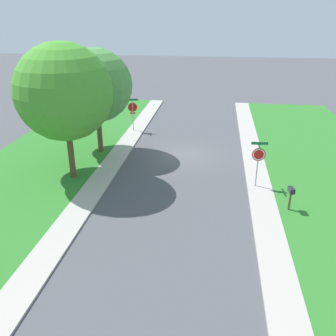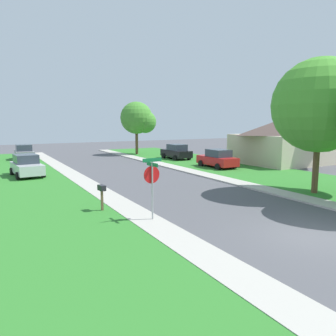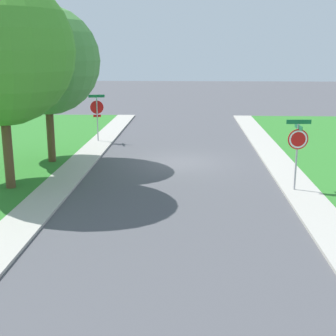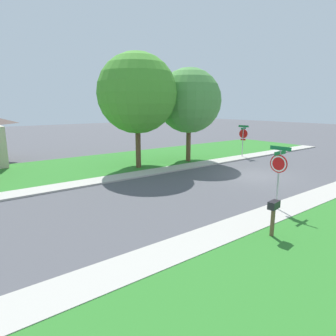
% 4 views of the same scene
% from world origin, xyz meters
% --- Properties ---
extents(ground_plane, '(120.00, 120.00, 0.00)m').
position_xyz_m(ground_plane, '(0.00, 0.00, 0.00)').
color(ground_plane, '#4C4C51').
extents(sidewalk_east, '(1.40, 56.00, 0.10)m').
position_xyz_m(sidewalk_east, '(4.70, 12.00, 0.05)').
color(sidewalk_east, '#ADA89E').
rests_on(sidewalk_east, ground).
extents(sidewalk_west, '(1.40, 56.00, 0.10)m').
position_xyz_m(sidewalk_west, '(-4.70, 12.00, 0.05)').
color(sidewalk_west, '#ADA89E').
rests_on(sidewalk_west, ground).
extents(stop_sign_near_corner, '(0.90, 0.90, 2.77)m').
position_xyz_m(stop_sign_near_corner, '(4.88, -4.82, 1.88)').
color(stop_sign_near_corner, '#9E9EA3').
rests_on(stop_sign_near_corner, ground).
extents(stop_sign_far_corner, '(0.92, 0.92, 2.77)m').
position_xyz_m(stop_sign_far_corner, '(-4.46, 4.64, 1.89)').
color(stop_sign_far_corner, '#9E9EA3').
rests_on(stop_sign_far_corner, ground).
extents(tree_sidewalk_mid, '(5.86, 5.45, 7.96)m').
position_xyz_m(tree_sidewalk_mid, '(6.75, 4.57, 5.05)').
color(tree_sidewalk_mid, brown).
rests_on(tree_sidewalk_mid, ground).
extents(tree_across_right, '(5.28, 4.91, 7.23)m').
position_xyz_m(tree_across_right, '(6.38, 0.17, 4.62)').
color(tree_across_right, brown).
rests_on(tree_across_right, ground).
extents(mailbox, '(0.31, 0.51, 1.31)m').
position_xyz_m(mailbox, '(-5.91, 7.12, 1.01)').
color(mailbox, brown).
rests_on(mailbox, ground).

